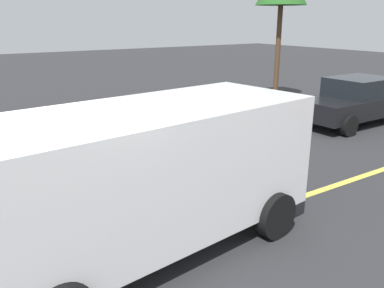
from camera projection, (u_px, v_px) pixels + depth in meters
name	position (u px, v px, depth m)	size (l,w,h in m)	color
ground_plane	(52.00, 281.00, 5.39)	(80.00, 80.00, 0.00)	#2D2D30
lane_marking_centre	(228.00, 222.00, 6.96)	(28.00, 0.16, 0.01)	#E0D14C
white_van	(147.00, 171.00, 5.80)	(5.40, 2.75, 2.20)	white
car_black_crossing	(355.00, 101.00, 13.33)	(4.19, 2.02, 1.54)	black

